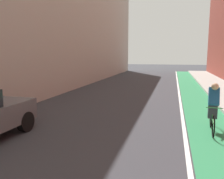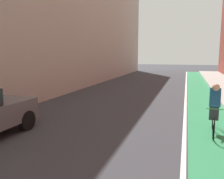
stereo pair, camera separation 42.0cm
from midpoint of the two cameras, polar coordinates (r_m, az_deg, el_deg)
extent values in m
plane|color=#38383D|center=(12.26, 6.09, -3.25)|extent=(97.20, 97.20, 0.00)
cube|color=#2D8451|center=(14.03, 22.10, -2.33)|extent=(1.60, 44.18, 0.00)
cube|color=white|center=(13.98, 18.43, -2.16)|extent=(0.12, 44.18, 0.00)
cube|color=#B2ADA3|center=(16.54, -14.69, 20.19)|extent=(3.00, 44.18, 11.81)
cylinder|color=black|center=(8.24, -18.84, -7.17)|extent=(0.23, 0.66, 0.66)
torus|color=black|center=(7.69, 25.11, -8.51)|extent=(0.10, 0.70, 0.70)
torus|color=black|center=(8.70, 24.80, -6.55)|extent=(0.10, 0.70, 0.70)
cylinder|color=#338C3F|center=(8.14, 25.05, -5.98)|extent=(0.12, 0.96, 0.33)
cylinder|color=#338C3F|center=(8.30, 25.03, -5.14)|extent=(0.05, 0.12, 0.55)
cylinder|color=#338C3F|center=(7.63, 25.35, -4.38)|extent=(0.48, 0.06, 0.02)
cube|color=#333842|center=(8.20, 25.08, -4.79)|extent=(0.30, 0.26, 0.56)
cube|color=#1E598C|center=(7.99, 25.33, -1.78)|extent=(0.35, 0.42, 0.60)
sphere|color=tan|center=(7.79, 25.54, 0.49)|extent=(0.22, 0.22, 0.22)
camera|label=1|loc=(0.21, -88.50, 0.23)|focal=37.31mm
camera|label=2|loc=(0.21, 91.50, -0.23)|focal=37.31mm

